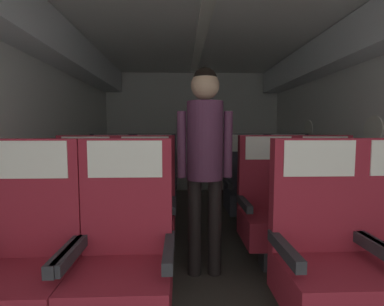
{
  "coord_description": "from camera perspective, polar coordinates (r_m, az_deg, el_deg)",
  "views": [
    {
      "loc": [
        -0.23,
        0.12,
        1.15
      ],
      "look_at": [
        -0.09,
        3.41,
        0.88
      ],
      "focal_mm": 26.21,
      "sensor_mm": 36.0,
      "label": 1
    }
  ],
  "objects": [
    {
      "name": "ground",
      "position": [
        2.84,
        2.66,
        -19.46
      ],
      "size": [
        3.46,
        5.78,
        0.02
      ],
      "primitive_type": "cube",
      "color": "#3D3833"
    },
    {
      "name": "fuselage_shell",
      "position": [
        2.88,
        2.33,
        13.62
      ],
      "size": [
        3.34,
        5.43,
        2.26
      ],
      "color": "silver",
      "rests_on": "ground"
    },
    {
      "name": "seat_a_left_window",
      "position": [
        1.76,
        -30.91,
        -18.83
      ],
      "size": [
        0.53,
        0.48,
        1.11
      ],
      "color": "#38383D",
      "rests_on": "ground"
    },
    {
      "name": "seat_a_left_aisle",
      "position": [
        1.61,
        -13.73,
        -20.65
      ],
      "size": [
        0.53,
        0.48,
        1.11
      ],
      "color": "#38383D",
      "rests_on": "ground"
    },
    {
      "name": "seat_a_right_window",
      "position": [
        1.75,
        25.29,
        -18.82
      ],
      "size": [
        0.53,
        0.48,
        1.11
      ],
      "color": "#38383D",
      "rests_on": "ground"
    },
    {
      "name": "seat_b_left_window",
      "position": [
        2.53,
        -21.08,
        -11.27
      ],
      "size": [
        0.53,
        0.48,
        1.11
      ],
      "color": "#38383D",
      "rests_on": "ground"
    },
    {
      "name": "seat_b_left_aisle",
      "position": [
        2.42,
        -9.59,
        -11.79
      ],
      "size": [
        0.53,
        0.48,
        1.11
      ],
      "color": "#38383D",
      "rests_on": "ground"
    },
    {
      "name": "seat_b_right_aisle",
      "position": [
        2.7,
        25.92,
        -10.42
      ],
      "size": [
        0.53,
        0.48,
        1.11
      ],
      "color": "#38383D",
      "rests_on": "ground"
    },
    {
      "name": "seat_b_right_window",
      "position": [
        2.51,
        15.63,
        -11.24
      ],
      "size": [
        0.53,
        0.48,
        1.11
      ],
      "color": "#38383D",
      "rests_on": "ground"
    },
    {
      "name": "seat_c_left_window",
      "position": [
        3.35,
        -16.26,
        -7.23
      ],
      "size": [
        0.53,
        0.48,
        1.11
      ],
      "color": "#38383D",
      "rests_on": "ground"
    },
    {
      "name": "seat_c_left_aisle",
      "position": [
        3.29,
        -7.65,
        -7.31
      ],
      "size": [
        0.53,
        0.48,
        1.11
      ],
      "color": "#38383D",
      "rests_on": "ground"
    },
    {
      "name": "seat_c_right_aisle",
      "position": [
        3.49,
        19.22,
        -6.84
      ],
      "size": [
        0.53,
        0.48,
        1.11
      ],
      "color": "#38383D",
      "rests_on": "ground"
    },
    {
      "name": "seat_c_right_window",
      "position": [
        3.34,
        11.15,
        -7.16
      ],
      "size": [
        0.53,
        0.48,
        1.11
      ],
      "color": "#38383D",
      "rests_on": "ground"
    },
    {
      "name": "flight_attendant",
      "position": [
        2.17,
        2.63,
        0.8
      ],
      "size": [
        0.43,
        0.28,
        1.62
      ],
      "rotation": [
        0.0,
        0.0,
        3.25
      ],
      "color": "black",
      "rests_on": "ground"
    }
  ]
}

